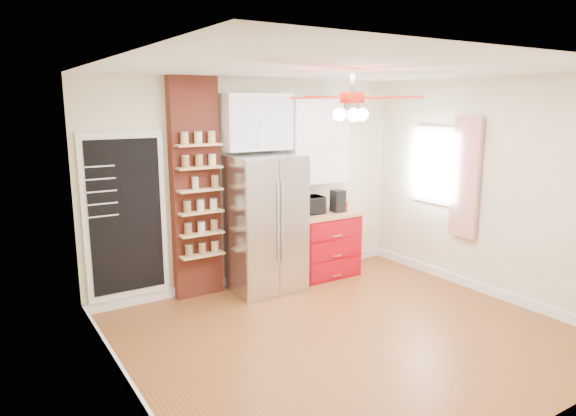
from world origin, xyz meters
TOP-DOWN VIEW (x-y plane):
  - floor at (0.00, 0.00)m, footprint 4.50×4.50m
  - ceiling at (0.00, 0.00)m, footprint 4.50×4.50m
  - wall_back at (0.00, 2.00)m, footprint 4.50×0.02m
  - wall_front at (0.00, -2.00)m, footprint 4.50×0.02m
  - wall_left at (-2.25, 0.00)m, footprint 0.02×4.00m
  - wall_right at (2.25, 0.00)m, footprint 0.02×4.00m
  - chalkboard at (-1.70, 1.96)m, footprint 0.95×0.05m
  - brick_pillar at (-0.85, 1.92)m, footprint 0.60×0.16m
  - fridge at (-0.05, 1.63)m, footprint 0.90×0.70m
  - upper_glass_cabinet at (-0.05, 1.82)m, footprint 0.90×0.35m
  - red_cabinet at (0.92, 1.68)m, footprint 0.94×0.64m
  - upper_shelf_unit at (0.92, 1.85)m, footprint 0.90×0.30m
  - window at (2.23, 0.90)m, footprint 0.04×0.75m
  - curtain at (2.18, 0.35)m, footprint 0.06×0.40m
  - ceiling_fan at (0.00, 0.00)m, footprint 1.40×1.40m
  - toaster_oven at (0.68, 1.73)m, footprint 0.46×0.33m
  - coffee_maker at (1.12, 1.62)m, footprint 0.17×0.19m
  - canister_left at (1.20, 1.58)m, footprint 0.12×0.12m
  - canister_right at (1.29, 1.73)m, footprint 0.13×0.13m
  - pantry_jar_oats at (-0.90, 1.79)m, footprint 0.08×0.08m
  - pantry_jar_beans at (-0.66, 1.77)m, footprint 0.12×0.12m

SIDE VIEW (x-z plane):
  - floor at x=0.00m, z-range 0.00..0.00m
  - red_cabinet at x=0.92m, z-range 0.00..0.90m
  - fridge at x=-0.05m, z-range 0.00..1.75m
  - canister_left at x=1.20m, z-range 0.90..1.04m
  - canister_right at x=1.29m, z-range 0.90..1.05m
  - toaster_oven at x=0.68m, z-range 0.90..1.14m
  - coffee_maker at x=1.12m, z-range 0.90..1.21m
  - chalkboard at x=-1.70m, z-range 0.12..2.08m
  - wall_back at x=0.00m, z-range 0.00..2.70m
  - wall_front at x=0.00m, z-range 0.00..2.70m
  - wall_left at x=-2.25m, z-range 0.00..2.70m
  - wall_right at x=2.25m, z-range 0.00..2.70m
  - brick_pillar at x=-0.85m, z-range 0.00..2.70m
  - pantry_jar_beans at x=-0.66m, z-range 1.37..1.51m
  - pantry_jar_oats at x=-0.90m, z-range 1.37..1.51m
  - curtain at x=2.18m, z-range 0.67..2.23m
  - window at x=2.23m, z-range 1.02..2.08m
  - upper_shelf_unit at x=0.92m, z-range 1.30..2.45m
  - upper_glass_cabinet at x=-0.05m, z-range 1.80..2.50m
  - ceiling_fan at x=0.00m, z-range 2.20..2.65m
  - ceiling at x=0.00m, z-range 2.70..2.70m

